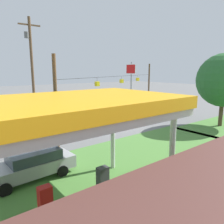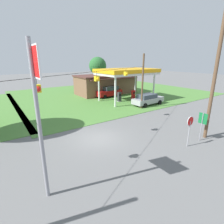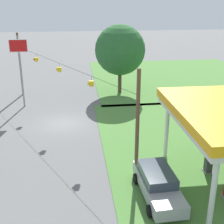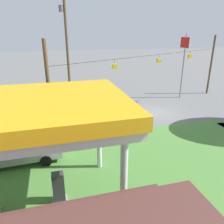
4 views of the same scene
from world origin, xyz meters
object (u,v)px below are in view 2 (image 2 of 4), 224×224
object	(u,v)px
gas_station_store	(106,84)
fuel_pump_far	(133,95)
fuel_pump_near	(119,97)
car_at_pumps_rear	(109,91)
utility_pole_main	(218,61)
stop_sign_roadside	(190,125)
route_sign	(202,121)
stop_sign_overhead	(36,93)
car_at_pumps_front	(148,99)
tree_behind_station	(98,66)
gas_station_canopy	(127,72)

from	to	relation	value
gas_station_store	fuel_pump_far	bearing A→B (deg)	-83.73
fuel_pump_near	car_at_pumps_rear	xyz separation A→B (m)	(0.77, 4.09, 0.25)
utility_pole_main	stop_sign_roadside	bearing A→B (deg)	-178.15
gas_station_store	utility_pole_main	bearing A→B (deg)	-100.29
route_sign	stop_sign_overhead	bearing A→B (deg)	175.63
gas_station_store	stop_sign_overhead	bearing A→B (deg)	-128.95
fuel_pump_near	utility_pole_main	bearing A→B (deg)	-97.17
stop_sign_roadside	stop_sign_overhead	world-z (taller)	stop_sign_overhead
fuel_pump_near	stop_sign_overhead	bearing A→B (deg)	-136.92
car_at_pumps_front	stop_sign_roadside	distance (m)	13.10
car_at_pumps_rear	fuel_pump_far	bearing A→B (deg)	115.43
utility_pole_main	tree_behind_station	xyz separation A→B (m)	(7.15, 30.78, -1.35)
stop_sign_roadside	tree_behind_station	xyz separation A→B (m)	(9.99, 30.87, 3.26)
fuel_pump_far	car_at_pumps_front	size ratio (longest dim) A/B	0.30
car_at_pumps_front	stop_sign_overhead	bearing A→B (deg)	-152.19
gas_station_canopy	fuel_pump_far	world-z (taller)	gas_station_canopy
route_sign	tree_behind_station	bearing A→B (deg)	75.19
fuel_pump_far	stop_sign_overhead	size ratio (longest dim) A/B	0.21
fuel_pump_near	car_at_pumps_front	distance (m)	4.65
utility_pole_main	route_sign	bearing A→B (deg)	-176.04
gas_station_canopy	route_sign	world-z (taller)	gas_station_canopy
gas_station_canopy	stop_sign_roadside	size ratio (longest dim) A/B	3.70
stop_sign_roadside	stop_sign_overhead	xyz separation A→B (m)	(-10.44, 0.96, 3.40)
fuel_pump_far	car_at_pumps_rear	distance (m)	4.64
car_at_pumps_front	stop_sign_overhead	distance (m)	20.57
fuel_pump_far	car_at_pumps_front	bearing A→B (deg)	-100.28
gas_station_canopy	gas_station_store	xyz separation A→B (m)	(0.68, 7.25, -2.78)
car_at_pumps_front	stop_sign_roadside	xyz separation A→B (m)	(-6.95, -11.07, 0.93)
gas_station_store	tree_behind_station	world-z (taller)	tree_behind_station
stop_sign_overhead	car_at_pumps_front	bearing A→B (deg)	30.17
gas_station_canopy	fuel_pump_near	world-z (taller)	gas_station_canopy
fuel_pump_near	stop_sign_overhead	distance (m)	21.25
tree_behind_station	route_sign	bearing A→B (deg)	-104.81
stop_sign_roadside	gas_station_canopy	bearing A→B (deg)	-112.29
fuel_pump_near	stop_sign_roadside	world-z (taller)	stop_sign_roadside
gas_station_store	stop_sign_roadside	distance (m)	23.44
gas_station_store	fuel_pump_near	world-z (taller)	gas_station_store
fuel_pump_far	utility_pole_main	world-z (taller)	utility_pole_main
tree_behind_station	utility_pole_main	bearing A→B (deg)	-103.08
gas_station_store	utility_pole_main	world-z (taller)	utility_pole_main
gas_station_store	utility_pole_main	distance (m)	23.13
route_sign	tree_behind_station	world-z (taller)	tree_behind_station
gas_station_canopy	stop_sign_roadside	xyz separation A→B (m)	(-6.21, -15.15, -2.83)
car_at_pumps_front	fuel_pump_far	bearing A→B (deg)	77.37
stop_sign_roadside	utility_pole_main	world-z (taller)	utility_pole_main
car_at_pumps_rear	utility_pole_main	xyz separation A→B (m)	(-2.66, -19.14, 5.43)
gas_station_canopy	car_at_pumps_rear	size ratio (longest dim) A/B	1.86
car_at_pumps_front	stop_sign_overhead	size ratio (longest dim) A/B	0.71
fuel_pump_near	stop_sign_roadside	size ratio (longest dim) A/B	0.63
route_sign	fuel_pump_near	bearing A→B (deg)	79.15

